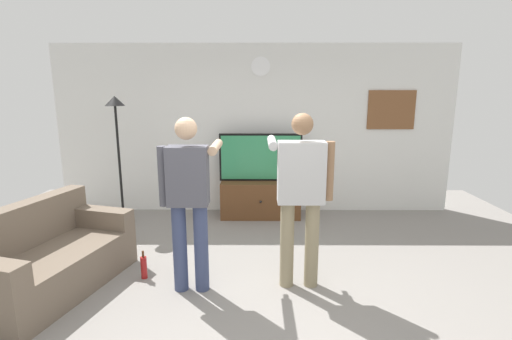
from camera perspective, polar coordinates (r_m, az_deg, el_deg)
ground_plane at (r=3.71m, az=-0.56°, el=-20.14°), size 8.40×8.40×0.00m
back_wall at (r=6.12m, az=-0.16°, el=6.16°), size 6.40×0.10×2.70m
tv_stand at (r=5.98m, az=0.69°, el=-4.38°), size 1.24×0.55×0.57m
television at (r=5.88m, az=0.70°, el=1.95°), size 1.30×0.07×0.75m
wall_clock at (r=6.04m, az=0.72°, el=15.53°), size 0.29×0.03×0.29m
framed_picture at (r=6.40m, az=19.94°, el=8.63°), size 0.75×0.04×0.62m
floor_lamp at (r=5.81m, az=-20.43°, el=5.21°), size 0.32×0.32×1.90m
person_standing_nearer_lamp at (r=3.67m, az=-10.21°, el=-3.88°), size 0.57×0.78×1.74m
person_standing_nearer_couch at (r=3.71m, az=6.82°, el=-3.03°), size 0.64×0.78×1.77m
side_couch at (r=4.38m, az=-29.24°, el=-11.79°), size 1.25×1.78×0.87m
beverage_bottle at (r=4.29m, az=-16.75°, el=-14.01°), size 0.07×0.07×0.31m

